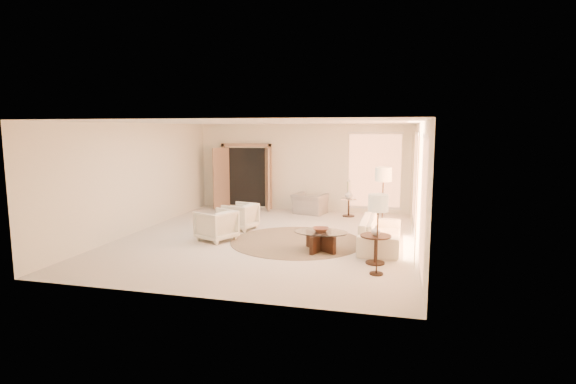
% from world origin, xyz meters
% --- Properties ---
extents(room, '(7.04, 8.04, 2.83)m').
position_xyz_m(room, '(0.00, 0.00, 1.40)').
color(room, beige).
rests_on(room, ground).
extents(windows_right, '(0.10, 6.40, 2.40)m').
position_xyz_m(windows_right, '(3.45, 0.10, 1.35)').
color(windows_right, '#EF965F').
rests_on(windows_right, room).
extents(window_back_corner, '(1.70, 0.10, 2.40)m').
position_xyz_m(window_back_corner, '(2.30, 3.95, 1.35)').
color(window_back_corner, '#EF965F').
rests_on(window_back_corner, room).
extents(curtains_right, '(0.06, 5.20, 2.60)m').
position_xyz_m(curtains_right, '(3.40, 1.00, 1.30)').
color(curtains_right, tan).
rests_on(curtains_right, room).
extents(french_doors, '(1.95, 0.66, 2.16)m').
position_xyz_m(french_doors, '(-1.90, 3.82, 1.07)').
color(french_doors, '#A57D60').
rests_on(french_doors, room).
extents(area_rug, '(3.67, 3.67, 0.01)m').
position_xyz_m(area_rug, '(0.76, -0.15, 0.01)').
color(area_rug, '#463727').
rests_on(area_rug, room).
extents(sofa, '(0.88, 2.21, 0.64)m').
position_xyz_m(sofa, '(2.69, -0.12, 0.32)').
color(sofa, white).
rests_on(sofa, room).
extents(armchair_left, '(0.85, 0.88, 0.77)m').
position_xyz_m(armchair_left, '(-1.00, 0.80, 0.38)').
color(armchair_left, white).
rests_on(armchair_left, room).
extents(armchair_right, '(0.99, 1.01, 0.80)m').
position_xyz_m(armchair_right, '(-1.15, -0.48, 0.40)').
color(armchair_right, white).
rests_on(armchair_right, room).
extents(accent_chair, '(1.09, 0.84, 0.84)m').
position_xyz_m(accent_chair, '(0.35, 3.40, 0.42)').
color(accent_chair, '#9B958E').
rests_on(accent_chair, room).
extents(coffee_table, '(1.48, 1.48, 0.43)m').
position_xyz_m(coffee_table, '(1.44, -0.82, 0.27)').
color(coffee_table, black).
rests_on(coffee_table, room).
extents(end_table, '(0.61, 0.61, 0.57)m').
position_xyz_m(end_table, '(2.65, -1.47, 0.39)').
color(end_table, black).
rests_on(end_table, room).
extents(side_table, '(0.48, 0.48, 0.55)m').
position_xyz_m(side_table, '(1.59, 3.26, 0.33)').
color(side_table, black).
rests_on(side_table, room).
extents(floor_lamp_near, '(0.41, 0.41, 1.70)m').
position_xyz_m(floor_lamp_near, '(2.67, 1.09, 1.45)').
color(floor_lamp_near, black).
rests_on(floor_lamp_near, room).
extents(floor_lamp_far, '(0.36, 0.36, 1.48)m').
position_xyz_m(floor_lamp_far, '(2.71, -2.15, 1.26)').
color(floor_lamp_far, black).
rests_on(floor_lamp_far, room).
extents(bowl, '(0.42, 0.42, 0.09)m').
position_xyz_m(bowl, '(1.44, -0.82, 0.47)').
color(bowl, brown).
rests_on(bowl, coffee_table).
extents(end_vase, '(0.24, 0.24, 0.19)m').
position_xyz_m(end_vase, '(2.65, -1.47, 0.67)').
color(end_vase, white).
rests_on(end_vase, end_table).
extents(side_vase, '(0.31, 0.31, 0.26)m').
position_xyz_m(side_vase, '(1.59, 3.26, 0.68)').
color(side_vase, white).
rests_on(side_vase, side_table).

